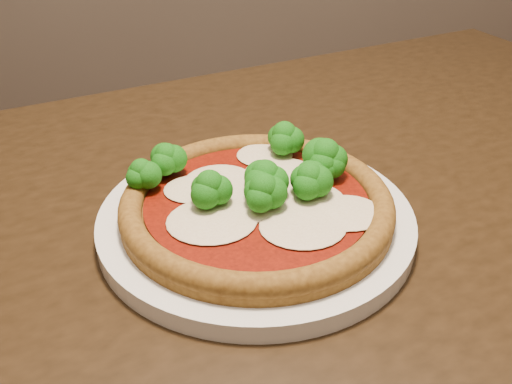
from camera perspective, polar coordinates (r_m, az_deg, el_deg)
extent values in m
cube|color=black|center=(0.56, 0.83, -5.33)|extent=(1.52, 1.21, 0.04)
cylinder|color=black|center=(1.32, 17.60, -2.27)|extent=(0.06, 0.06, 0.71)
cylinder|color=silver|center=(0.54, 0.00, -2.76)|extent=(0.30, 0.30, 0.02)
cylinder|color=brown|center=(0.53, 0.07, -1.64)|extent=(0.25, 0.25, 0.01)
torus|color=brown|center=(0.53, 0.07, -1.01)|extent=(0.25, 0.25, 0.02)
cylinder|color=maroon|center=(0.53, 0.07, -0.96)|extent=(0.21, 0.21, 0.00)
ellipsoid|color=beige|center=(0.51, 8.27, -2.36)|extent=(0.06, 0.05, 0.00)
ellipsoid|color=beige|center=(0.53, -0.89, -0.54)|extent=(0.09, 0.08, 0.01)
ellipsoid|color=beige|center=(0.57, 2.41, 1.88)|extent=(0.07, 0.07, 0.01)
ellipsoid|color=beige|center=(0.56, -3.70, 1.18)|extent=(0.07, 0.06, 0.01)
ellipsoid|color=beige|center=(0.49, 4.70, -3.39)|extent=(0.08, 0.07, 0.01)
ellipsoid|color=beige|center=(0.55, -6.33, 0.32)|extent=(0.06, 0.05, 0.00)
ellipsoid|color=beige|center=(0.53, 5.26, -0.76)|extent=(0.07, 0.06, 0.01)
ellipsoid|color=beige|center=(0.60, 0.87, 3.75)|extent=(0.06, 0.05, 0.00)
ellipsoid|color=beige|center=(0.50, -4.44, -2.86)|extent=(0.08, 0.07, 0.01)
ellipsoid|color=beige|center=(0.52, 9.14, -2.03)|extent=(0.06, 0.06, 0.01)
ellipsoid|color=#1C8415|center=(0.53, 5.78, 1.78)|extent=(0.04, 0.04, 0.03)
ellipsoid|color=#1C8415|center=(0.56, -8.92, 3.51)|extent=(0.04, 0.04, 0.03)
ellipsoid|color=#1C8415|center=(0.52, 0.92, 1.56)|extent=(0.05, 0.05, 0.04)
ellipsoid|color=#1C8415|center=(0.55, 7.14, 2.91)|extent=(0.03, 0.03, 0.03)
ellipsoid|color=#1C8415|center=(0.51, -4.66, 0.57)|extent=(0.04, 0.04, 0.04)
ellipsoid|color=#1C8415|center=(0.52, 5.40, 1.37)|extent=(0.04, 0.04, 0.04)
ellipsoid|color=#1C8415|center=(0.54, -11.38, 2.01)|extent=(0.04, 0.04, 0.03)
ellipsoid|color=#1C8415|center=(0.59, 2.85, 5.65)|extent=(0.04, 0.04, 0.04)
ellipsoid|color=#1C8415|center=(0.50, 0.76, 0.21)|extent=(0.04, 0.04, 0.04)
ellipsoid|color=#1C8415|center=(0.56, 6.95, 3.71)|extent=(0.05, 0.05, 0.04)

